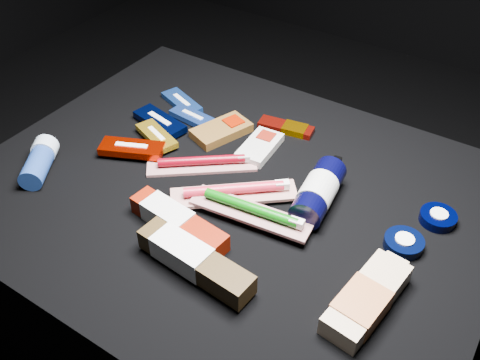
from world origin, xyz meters
The scene contains 20 objects.
ground centered at (0.00, 0.00, 0.00)m, with size 3.00×3.00×0.00m, color black.
cloth_table centered at (0.00, 0.00, 0.20)m, with size 0.98×0.78×0.40m, color black.
luna_bar_0 centered at (-0.26, 0.18, 0.41)m, with size 0.12×0.08×0.02m.
luna_bar_1 centered at (-0.20, 0.14, 0.41)m, with size 0.11×0.05×0.01m.
luna_bar_2 centered at (-0.25, 0.09, 0.41)m, with size 0.14×0.07×0.02m.
luna_bar_3 centered at (-0.22, 0.04, 0.41)m, with size 0.12×0.08×0.01m.
luna_bar_4 centered at (-0.23, -0.03, 0.42)m, with size 0.14×0.10×0.02m.
clif_bar_0 centered at (-0.11, 0.14, 0.41)m, with size 0.11×0.14×0.02m.
clif_bar_1 centered at (-0.02, 0.14, 0.41)m, with size 0.07×0.12×0.02m.
power_bar centered at (0.00, 0.23, 0.41)m, with size 0.13×0.06×0.01m.
lotion_bottle centered at (0.16, 0.05, 0.43)m, with size 0.08×0.20×0.06m.
cream_tin_upper centered at (0.36, 0.13, 0.41)m, with size 0.06×0.06×0.02m.
cream_tin_lower centered at (0.33, 0.03, 0.41)m, with size 0.07×0.07×0.02m.
bodywash_bottle centered at (0.33, -0.12, 0.42)m, with size 0.08×0.19×0.04m.
deodorant_stick centered at (-0.35, -0.16, 0.42)m, with size 0.10×0.13×0.05m.
toothbrush_pack_0 centered at (-0.08, 0.02, 0.41)m, with size 0.21×0.18×0.02m.
toothbrush_pack_1 centered at (0.02, -0.02, 0.42)m, with size 0.22×0.19×0.03m.
toothbrush_pack_2 centered at (0.08, -0.05, 0.42)m, with size 0.23×0.08×0.03m.
toothpaste_carton_red centered at (-0.02, -0.14, 0.42)m, with size 0.20×0.07×0.04m.
toothpaste_carton_green centered at (0.06, -0.20, 0.43)m, with size 0.22×0.07×0.04m.
Camera 1 is at (0.44, -0.64, 1.08)m, focal length 40.00 mm.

